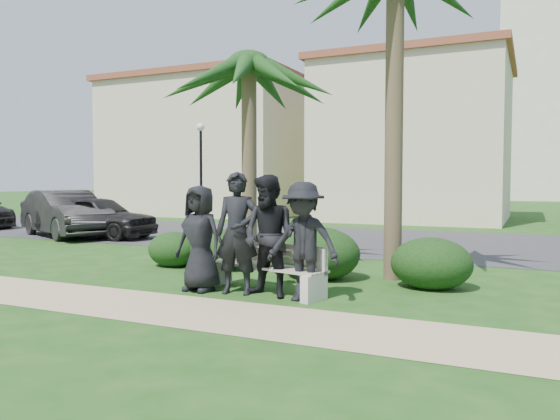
# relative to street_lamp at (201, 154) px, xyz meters

# --- Properties ---
(ground) EXTENTS (160.00, 160.00, 0.00)m
(ground) POSITION_rel_street_lamp_xyz_m (9.00, -12.00, -2.94)
(ground) COLOR #1A4614
(ground) RESTS_ON ground
(footpath) EXTENTS (30.00, 1.60, 0.01)m
(footpath) POSITION_rel_street_lamp_xyz_m (9.00, -13.80, -2.94)
(footpath) COLOR tan
(footpath) RESTS_ON ground
(asphalt_street) EXTENTS (160.00, 8.00, 0.01)m
(asphalt_street) POSITION_rel_street_lamp_xyz_m (9.00, -4.00, -2.94)
(asphalt_street) COLOR #2D2D30
(asphalt_street) RESTS_ON ground
(stucco_bldg_left) EXTENTS (10.40, 8.40, 7.30)m
(stucco_bldg_left) POSITION_rel_street_lamp_xyz_m (-3.00, 6.00, 0.72)
(stucco_bldg_left) COLOR beige
(stucco_bldg_left) RESTS_ON ground
(stucco_bldg_right) EXTENTS (8.40, 8.40, 7.30)m
(stucco_bldg_right) POSITION_rel_street_lamp_xyz_m (8.00, 6.00, 0.72)
(stucco_bldg_right) COLOR beige
(stucco_bldg_right) RESTS_ON ground
(street_lamp) EXTENTS (0.36, 0.36, 4.29)m
(street_lamp) POSITION_rel_street_lamp_xyz_m (0.00, 0.00, 0.00)
(street_lamp) COLOR black
(street_lamp) RESTS_ON ground
(park_bench) EXTENTS (2.29, 1.04, 0.76)m
(park_bench) POSITION_rel_street_lamp_xyz_m (9.15, -12.20, -2.60)
(park_bench) COLOR gray
(park_bench) RESTS_ON ground
(man_a) EXTENTS (0.88, 0.62, 1.71)m
(man_a) POSITION_rel_street_lamp_xyz_m (8.17, -12.56, -2.09)
(man_a) COLOR black
(man_a) RESTS_ON ground
(man_b) EXTENTS (0.78, 0.60, 1.92)m
(man_b) POSITION_rel_street_lamp_xyz_m (8.84, -12.51, -1.98)
(man_b) COLOR black
(man_b) RESTS_ON ground
(man_c) EXTENTS (1.03, 0.87, 1.88)m
(man_c) POSITION_rel_street_lamp_xyz_m (9.40, -12.52, -2.01)
(man_c) COLOR black
(man_c) RESTS_ON ground
(man_d) EXTENTS (1.16, 0.70, 1.77)m
(man_d) POSITION_rel_street_lamp_xyz_m (9.97, -12.55, -2.06)
(man_d) COLOR black
(man_d) RESTS_ON ground
(hedge_a) EXTENTS (1.14, 0.94, 0.74)m
(hedge_a) POSITION_rel_street_lamp_xyz_m (6.25, -10.62, -2.57)
(hedge_a) COLOR black
(hedge_a) RESTS_ON ground
(hedge_b) EXTENTS (1.28, 1.06, 0.83)m
(hedge_b) POSITION_rel_street_lamp_xyz_m (7.33, -10.54, -2.53)
(hedge_b) COLOR black
(hedge_b) RESTS_ON ground
(hedge_c) EXTENTS (1.34, 1.11, 0.87)m
(hedge_c) POSITION_rel_street_lamp_xyz_m (9.33, -10.49, -2.51)
(hedge_c) COLOR black
(hedge_c) RESTS_ON ground
(hedge_d) EXTENTS (1.49, 1.23, 0.97)m
(hedge_d) POSITION_rel_street_lamp_xyz_m (9.53, -10.70, -2.46)
(hedge_d) COLOR black
(hedge_d) RESTS_ON ground
(hedge_e) EXTENTS (1.34, 1.11, 0.87)m
(hedge_e) POSITION_rel_street_lamp_xyz_m (11.53, -10.77, -2.51)
(hedge_e) COLOR black
(hedge_e) RESTS_ON ground
(palm_left) EXTENTS (3.00, 3.00, 5.16)m
(palm_left) POSITION_rel_street_lamp_xyz_m (7.54, -9.69, 1.26)
(palm_left) COLOR brown
(palm_left) RESTS_ON ground
(car_a) EXTENTS (4.00, 1.78, 1.34)m
(car_a) POSITION_rel_street_lamp_xyz_m (0.62, -6.91, -2.27)
(car_a) COLOR black
(car_a) RESTS_ON ground
(car_b) EXTENTS (4.75, 3.29, 1.48)m
(car_b) POSITION_rel_street_lamp_xyz_m (-0.54, -7.03, -2.20)
(car_b) COLOR black
(car_b) RESTS_ON ground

